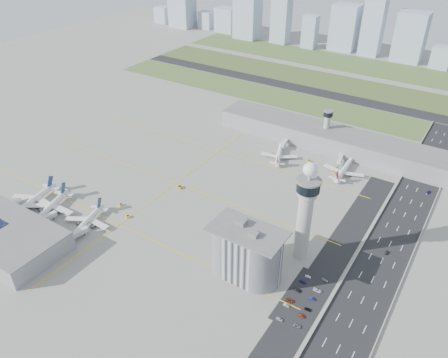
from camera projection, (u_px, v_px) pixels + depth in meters
The scene contains 61 objects.
ground at pixel (195, 222), 290.22m from camera, with size 1000.00×1000.00×0.00m, color #98958E.
grass_strip_0 at pixel (306, 104), 458.30m from camera, with size 480.00×50.00×0.08m, color #4D6B32.
grass_strip_1 at pixel (333, 83), 511.28m from camera, with size 480.00×60.00×0.08m, color #405126.
grass_strip_2 at pixel (355, 65), 567.79m from camera, with size 480.00×70.00×0.08m, color #425F2D.
runway at pixel (320, 93), 484.42m from camera, with size 480.00×22.00×0.10m, color black.
highway at pixel (366, 293), 237.43m from camera, with size 28.00×500.00×0.10m, color black.
barrier_left at pixel (341, 282), 243.56m from camera, with size 0.60×500.00×1.20m, color #9E9E99.
barrier_right at pixel (392, 303), 230.71m from camera, with size 0.60×500.00×1.20m, color #9E9E99.
landside_road at pixel (316, 286), 241.84m from camera, with size 18.00×260.00×0.08m, color black.
parking_lot at pixel (303, 298), 234.28m from camera, with size 20.00×44.00×0.10m, color black.
taxiway_line_h_0 at pixel (119, 225), 287.37m from camera, with size 260.00×0.60×0.01m, color yellow.
taxiway_line_h_1 at pixel (176, 183), 329.76m from camera, with size 260.00×0.60×0.01m, color yellow.
taxiway_line_h_2 at pixel (220, 151), 372.14m from camera, with size 260.00×0.60×0.01m, color yellow.
taxiway_line_v at pixel (176, 183), 329.76m from camera, with size 0.60×260.00×0.01m, color yellow.
control_tower at pixel (306, 208), 243.95m from camera, with size 14.00×14.00×64.50m.
secondary_tower at pixel (327, 125), 372.27m from camera, with size 8.60×8.60×31.90m.
admin_building at pixel (247, 252), 242.58m from camera, with size 42.00×24.00×33.50m.
terminal_pier at pixel (335, 140), 372.15m from camera, with size 210.00×32.00×15.80m.
near_terminal at pixel (1, 234), 269.22m from camera, with size 84.00×42.00×13.00m.
airplane_near_a at pixel (32, 197), 303.62m from camera, with size 42.89×36.45×12.01m, color white, non-canonical shape.
airplane_near_b at pixel (48, 205), 295.84m from camera, with size 42.68×36.28×11.95m, color white, non-canonical shape.
airplane_near_c at pixel (86, 219), 283.95m from camera, with size 37.84×32.16×10.59m, color white, non-canonical shape.
airplane_far_a at pixel (279, 152), 360.02m from camera, with size 36.39×30.93×10.19m, color white, non-canonical shape.
airplane_far_b at pixel (344, 167), 339.14m from camera, with size 38.10×32.39×10.67m, color white, non-canonical shape.
jet_bridge_near_0 at pixel (9, 209), 297.43m from camera, with size 14.00×3.00×5.70m, color silver, non-canonical shape.
jet_bridge_near_1 at pixel (37, 224), 283.67m from camera, with size 14.00×3.00×5.70m, color silver, non-canonical shape.
jet_bridge_near_2 at pixel (68, 240), 269.91m from camera, with size 14.00×3.00×5.70m, color silver, non-canonical shape.
jet_bridge_far_0 at pixel (286, 141), 381.00m from camera, with size 14.00×3.00×5.70m, color silver, non-canonical shape.
jet_bridge_far_1 at pixel (341, 157), 358.06m from camera, with size 14.00×3.00×5.70m, color silver, non-canonical shape.
tug_0 at pixel (60, 193), 316.69m from camera, with size 2.31×3.36×1.96m, color gold, non-canonical shape.
tug_1 at pixel (121, 205), 305.11m from camera, with size 1.95×2.84×1.65m, color yellow, non-canonical shape.
tug_2 at pixel (128, 216), 293.60m from camera, with size 2.07×3.01×1.75m, color yellow, non-canonical shape.
tug_3 at pixel (180, 187), 323.40m from camera, with size 2.48×3.61×2.10m, color gold, non-canonical shape.
tug_4 at pixel (309, 161), 356.42m from camera, with size 1.92×2.80×1.63m, color #DDAF04, non-canonical shape.
tug_5 at pixel (334, 172), 342.17m from camera, with size 1.96×2.85×1.66m, color yellow, non-canonical shape.
car_lot_0 at pixel (279, 319), 221.94m from camera, with size 1.53×3.81×1.30m, color #B7B9BD.
car_lot_1 at pixel (286, 305), 229.63m from camera, with size 1.23×3.52×1.16m, color #ACACAC.
car_lot_2 at pixel (290, 301), 232.23m from camera, with size 2.00×4.34×1.21m, color maroon.
car_lot_3 at pixel (298, 290), 238.52m from camera, with size 1.68×4.13×1.20m, color black.
car_lot_4 at pixel (303, 282), 243.64m from camera, with size 1.54×3.83×1.30m, color navy.
car_lot_5 at pixel (308, 277), 247.19m from camera, with size 1.15×3.28×1.08m, color silver.
car_lot_6 at pixel (297, 326), 218.53m from camera, with size 1.86×4.03×1.12m, color slate.
car_lot_7 at pixel (302, 316), 223.83m from camera, with size 1.53×3.77×1.09m, color maroon.
car_lot_8 at pixel (308, 309), 227.30m from camera, with size 1.47×3.65×1.24m, color black.
car_lot_9 at pixel (312, 299), 233.29m from camera, with size 1.20×3.45×1.14m, color navy.
car_lot_10 at pixel (317, 290), 238.27m from camera, with size 2.19×4.74×1.32m, color silver.
car_lot_11 at pixel (325, 280), 244.88m from camera, with size 1.55×3.82×1.11m, color gray.
car_hw_1 at pixel (386, 253), 263.84m from camera, with size 1.27×3.64×1.20m, color black.
car_hw_2 at pixel (428, 192), 318.60m from camera, with size 1.95×4.24×1.18m, color navy.
car_hw_4 at pixel (426, 153), 368.50m from camera, with size 1.37×3.41×1.16m, color #A2A2A2.
skyline_bldg_0 at pixel (163, 15), 754.25m from camera, with size 24.05×19.24×26.50m, color #9EADC1.
skyline_bldg_1 at pixel (182, 6), 719.47m from camera, with size 37.63×30.10×65.60m, color #9EADC1.
skyline_bldg_2 at pixel (206, 20), 720.46m from camera, with size 22.81×18.25×26.79m, color #9EADC1.
skyline_bldg_3 at pixel (227, 20), 700.82m from camera, with size 32.30×25.84×36.93m, color #9EADC1.
skyline_bldg_4 at pixel (247, 18), 661.03m from camera, with size 35.81×28.65×60.36m, color #9EADC1.
skyline_bldg_5 at pixel (281, 19), 637.48m from camera, with size 25.49×20.39×66.89m, color #9EADC1.
skyline_bldg_6 at pixel (310, 32), 620.33m from camera, with size 20.04×16.03×45.20m, color #9EADC1.
skyline_bldg_7 at pixel (345, 27), 609.59m from camera, with size 35.76×28.61×61.22m, color #9EADC1.
skyline_bldg_8 at pixel (374, 24), 581.49m from camera, with size 26.33×21.06×83.39m, color #9EADC1.
skyline_bldg_9 at pixel (410, 37), 564.96m from camera, with size 36.96×29.57×62.11m, color #9EADC1.
skyline_bldg_10 at pixel (441, 57), 548.39m from camera, with size 23.01×18.41×27.75m, color #9EADC1.
Camera 1 is at (140.78, -181.75, 180.41)m, focal length 35.00 mm.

